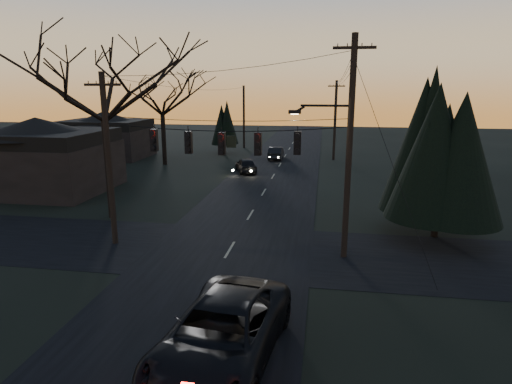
% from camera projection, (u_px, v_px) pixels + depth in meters
% --- Properties ---
extents(main_road, '(8.00, 120.00, 0.02)m').
position_uv_depth(main_road, '(260.00, 199.00, 30.60)').
color(main_road, black).
rests_on(main_road, ground).
extents(cross_road, '(60.00, 7.00, 0.02)m').
position_uv_depth(cross_road, '(230.00, 250.00, 21.01)').
color(cross_road, black).
rests_on(cross_road, ground).
extents(utility_pole_right, '(5.00, 0.30, 10.00)m').
position_uv_depth(utility_pole_right, '(344.00, 257.00, 20.18)').
color(utility_pole_right, black).
rests_on(utility_pole_right, ground).
extents(utility_pole_left, '(1.80, 0.30, 8.50)m').
position_uv_depth(utility_pole_left, '(116.00, 243.00, 21.92)').
color(utility_pole_left, black).
rests_on(utility_pole_left, ground).
extents(utility_pole_far_r, '(1.80, 0.30, 8.50)m').
position_uv_depth(utility_pole_far_r, '(333.00, 160.00, 47.03)').
color(utility_pole_far_r, black).
rests_on(utility_pole_far_r, ground).
extents(utility_pole_far_l, '(0.30, 0.30, 8.00)m').
position_uv_depth(utility_pole_far_l, '(244.00, 148.00, 56.45)').
color(utility_pole_far_l, black).
rests_on(utility_pole_far_l, ground).
extents(span_signal_assembly, '(11.50, 0.44, 1.53)m').
position_uv_depth(span_signal_assembly, '(223.00, 142.00, 19.79)').
color(span_signal_assembly, black).
rests_on(span_signal_assembly, ground).
extents(bare_tree_left, '(8.87, 8.87, 11.71)m').
position_uv_depth(bare_tree_left, '(101.00, 80.00, 24.41)').
color(bare_tree_left, black).
rests_on(bare_tree_left, ground).
extents(evergreen_right, '(4.72, 4.72, 8.07)m').
position_uv_depth(evergreen_right, '(443.00, 151.00, 21.80)').
color(evergreen_right, black).
rests_on(evergreen_right, ground).
extents(bare_tree_dist, '(6.80, 6.80, 10.09)m').
position_uv_depth(bare_tree_dist, '(161.00, 95.00, 42.61)').
color(bare_tree_dist, black).
rests_on(bare_tree_dist, ground).
extents(evergreen_dist, '(3.38, 3.38, 5.66)m').
position_uv_depth(evergreen_dist, '(223.00, 125.00, 50.37)').
color(evergreen_dist, black).
rests_on(evergreen_dist, ground).
extents(house_left_near, '(10.00, 8.00, 5.60)m').
position_uv_depth(house_left_near, '(39.00, 155.00, 32.52)').
color(house_left_near, black).
rests_on(house_left_near, ground).
extents(house_left_far, '(9.00, 7.00, 5.20)m').
position_uv_depth(house_left_far, '(106.00, 134.00, 48.37)').
color(house_left_far, black).
rests_on(house_left_far, ground).
extents(suv_near, '(3.71, 6.76, 1.79)m').
position_uv_depth(suv_near, '(222.00, 334.00, 12.27)').
color(suv_near, black).
rests_on(suv_near, ground).
extents(sedan_oncoming_a, '(2.89, 4.30, 1.36)m').
position_uv_depth(sedan_oncoming_a, '(246.00, 165.00, 40.02)').
color(sedan_oncoming_a, black).
rests_on(sedan_oncoming_a, ground).
extents(sedan_oncoming_b, '(1.45, 4.12, 1.36)m').
position_uv_depth(sedan_oncoming_b, '(276.00, 153.00, 47.41)').
color(sedan_oncoming_b, black).
rests_on(sedan_oncoming_b, ground).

